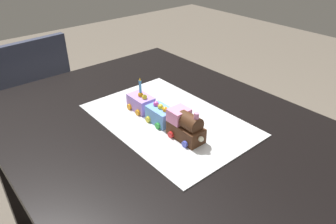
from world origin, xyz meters
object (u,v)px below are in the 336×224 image
at_px(chair, 32,102).
at_px(cake_car_gondola_lavender, 141,103).
at_px(cake_car_caboose_sky_blue, 161,115).
at_px(cake_locomotive, 186,126).
at_px(birthday_candle, 140,85).
at_px(dining_table, 170,155).

bearing_deg(chair, cake_car_gondola_lavender, 95.99).
distance_m(cake_car_caboose_sky_blue, cake_car_gondola_lavender, 0.12).
height_order(cake_locomotive, cake_car_gondola_lavender, cake_locomotive).
bearing_deg(cake_car_caboose_sky_blue, chair, 9.72).
bearing_deg(birthday_candle, dining_table, 178.02).
bearing_deg(birthday_candle, chair, 11.03).
bearing_deg(cake_locomotive, cake_car_gondola_lavender, -0.00).
relative_size(chair, cake_car_gondola_lavender, 8.60).
distance_m(dining_table, cake_car_caboose_sky_blue, 0.15).
height_order(cake_locomotive, cake_car_caboose_sky_blue, cake_locomotive).
bearing_deg(cake_locomotive, chair, 8.60).
bearing_deg(cake_car_gondola_lavender, chair, 11.03).
relative_size(chair, cake_locomotive, 6.14).
xyz_separation_m(cake_locomotive, birthday_candle, (0.25, -0.00, 0.05)).
bearing_deg(cake_car_caboose_sky_blue, birthday_candle, 0.00).
relative_size(cake_car_caboose_sky_blue, birthday_candle, 1.66).
bearing_deg(cake_car_gondola_lavender, cake_car_caboose_sky_blue, -180.00).
height_order(cake_car_caboose_sky_blue, cake_car_gondola_lavender, same).
distance_m(dining_table, cake_car_gondola_lavender, 0.23).
xyz_separation_m(dining_table, birthday_candle, (0.18, -0.01, 0.21)).
bearing_deg(dining_table, chair, 8.84).
height_order(dining_table, birthday_candle, birthday_candle).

